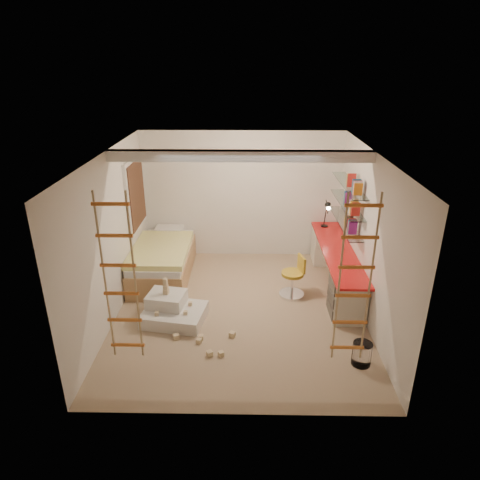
{
  "coord_description": "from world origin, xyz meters",
  "views": [
    {
      "loc": [
        0.12,
        -6.08,
        3.86
      ],
      "look_at": [
        0.0,
        0.3,
        1.15
      ],
      "focal_mm": 32.0,
      "sensor_mm": 36.0,
      "label": 1
    }
  ],
  "objects_px": {
    "bed": "(163,260)",
    "swivel_chair": "(293,281)",
    "play_platform": "(172,310)",
    "desk": "(336,267)"
  },
  "relations": [
    {
      "from": "bed",
      "to": "swivel_chair",
      "type": "relative_size",
      "value": 2.68
    },
    {
      "from": "bed",
      "to": "play_platform",
      "type": "height_order",
      "value": "bed"
    },
    {
      "from": "swivel_chair",
      "to": "desk",
      "type": "bearing_deg",
      "value": 23.42
    },
    {
      "from": "desk",
      "to": "bed",
      "type": "xyz_separation_m",
      "value": [
        -3.2,
        0.36,
        -0.07
      ]
    },
    {
      "from": "bed",
      "to": "play_platform",
      "type": "bearing_deg",
      "value": -74.64
    },
    {
      "from": "bed",
      "to": "swivel_chair",
      "type": "bearing_deg",
      "value": -16.32
    },
    {
      "from": "swivel_chair",
      "to": "play_platform",
      "type": "relative_size",
      "value": 0.71
    },
    {
      "from": "desk",
      "to": "swivel_chair",
      "type": "bearing_deg",
      "value": -156.58
    },
    {
      "from": "desk",
      "to": "play_platform",
      "type": "xyz_separation_m",
      "value": [
        -2.79,
        -1.13,
        -0.24
      ]
    },
    {
      "from": "bed",
      "to": "swivel_chair",
      "type": "height_order",
      "value": "swivel_chair"
    }
  ]
}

